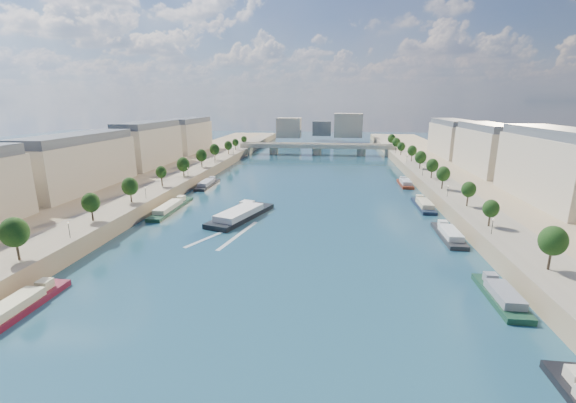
# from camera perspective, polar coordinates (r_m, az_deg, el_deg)

# --- Properties ---
(ground) EXTENTS (700.00, 700.00, 0.00)m
(ground) POSITION_cam_1_polar(r_m,az_deg,el_deg) (158.27, 2.23, 0.73)
(ground) COLOR #0D2B3D
(ground) RESTS_ON ground
(quay_left) EXTENTS (44.00, 520.00, 5.00)m
(quay_left) POSITION_cam_1_polar(r_m,az_deg,el_deg) (178.18, -21.53, 2.11)
(quay_left) COLOR #9E8460
(quay_left) RESTS_ON ground
(quay_right) EXTENTS (44.00, 520.00, 5.00)m
(quay_right) POSITION_cam_1_polar(r_m,az_deg,el_deg) (168.37, 27.47, 0.79)
(quay_right) COLOR #9E8460
(quay_right) RESTS_ON ground
(pave_left) EXTENTS (14.00, 520.00, 0.10)m
(pave_left) POSITION_cam_1_polar(r_m,az_deg,el_deg) (171.13, -17.17, 2.88)
(pave_left) COLOR gray
(pave_left) RESTS_ON quay_left
(pave_right) EXTENTS (14.00, 520.00, 0.10)m
(pave_right) POSITION_cam_1_polar(r_m,az_deg,el_deg) (163.08, 22.65, 1.84)
(pave_right) COLOR gray
(pave_right) RESTS_ON quay_right
(trees_left) EXTENTS (4.80, 268.80, 8.26)m
(trees_left) POSITION_cam_1_polar(r_m,az_deg,el_deg) (171.18, -16.42, 4.79)
(trees_left) COLOR #382B1E
(trees_left) RESTS_ON ground
(trees_right) EXTENTS (4.80, 268.80, 8.26)m
(trees_right) POSITION_cam_1_polar(r_m,az_deg,el_deg) (171.03, 21.30, 4.37)
(trees_right) COLOR #382B1E
(trees_right) RESTS_ON ground
(lamps_left) EXTENTS (0.36, 200.36, 4.28)m
(lamps_left) POSITION_cam_1_polar(r_m,az_deg,el_deg) (159.84, -17.18, 3.08)
(lamps_left) COLOR black
(lamps_left) RESTS_ON ground
(lamps_right) EXTENTS (0.36, 200.36, 4.28)m
(lamps_right) POSITION_cam_1_polar(r_m,az_deg,el_deg) (166.11, 20.80, 3.20)
(lamps_right) COLOR black
(lamps_right) RESTS_ON ground
(buildings_left) EXTENTS (16.00, 226.00, 23.20)m
(buildings_left) POSITION_cam_1_polar(r_m,az_deg,el_deg) (192.67, -23.70, 6.99)
(buildings_left) COLOR #BDAD91
(buildings_left) RESTS_ON ground
(buildings_right) EXTENTS (16.00, 226.00, 23.20)m
(buildings_right) POSITION_cam_1_polar(r_m,az_deg,el_deg) (181.96, 30.54, 5.82)
(buildings_right) COLOR #BDAD91
(buildings_right) RESTS_ON ground
(skyline) EXTENTS (79.00, 42.00, 22.00)m
(skyline) POSITION_cam_1_polar(r_m,az_deg,el_deg) (373.54, 5.47, 10.99)
(skyline) COLOR #BDAD91
(skyline) RESTS_ON ground
(bridge) EXTENTS (112.00, 12.00, 8.15)m
(bridge) POSITION_cam_1_polar(r_m,az_deg,el_deg) (283.86, 4.32, 7.94)
(bridge) COLOR #C1B79E
(bridge) RESTS_ON ground
(tour_barge) EXTENTS (18.14, 32.02, 4.18)m
(tour_barge) POSITION_cam_1_polar(r_m,az_deg,el_deg) (129.76, -6.99, -1.94)
(tour_barge) COLOR black
(tour_barge) RESTS_ON ground
(wake) EXTENTS (15.72, 25.72, 0.04)m
(wake) POSITION_cam_1_polar(r_m,az_deg,el_deg) (114.93, -8.90, -4.85)
(wake) COLOR silver
(wake) RESTS_ON ground
(moored_barges_left) EXTENTS (5.00, 164.72, 3.60)m
(moored_barges_left) POSITION_cam_1_polar(r_m,az_deg,el_deg) (118.43, -22.74, -4.84)
(moored_barges_left) COLOR #1A1D3A
(moored_barges_left) RESTS_ON ground
(moored_barges_right) EXTENTS (5.00, 159.21, 3.60)m
(moored_barges_right) POSITION_cam_1_polar(r_m,az_deg,el_deg) (119.12, 22.84, -4.74)
(moored_barges_right) COLOR black
(moored_barges_right) RESTS_ON ground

